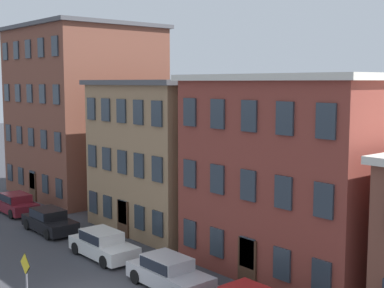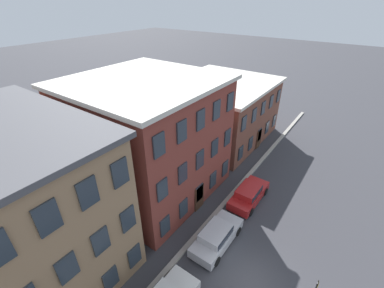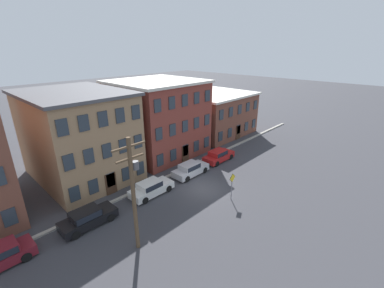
% 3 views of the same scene
% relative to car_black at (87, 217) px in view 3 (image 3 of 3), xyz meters
% --- Properties ---
extents(ground_plane, '(200.00, 200.00, 0.00)m').
position_rel_car_black_xyz_m(ground_plane, '(10.66, -3.03, -0.75)').
color(ground_plane, '#38383D').
extents(kerb_strip, '(56.00, 0.36, 0.16)m').
position_rel_car_black_xyz_m(kerb_strip, '(10.66, 1.47, -0.67)').
color(kerb_strip, '#9E998E').
rests_on(kerb_strip, ground_plane).
extents(apartment_midblock, '(9.20, 12.13, 9.38)m').
position_rel_car_black_xyz_m(apartment_midblock, '(3.84, 8.77, 3.96)').
color(apartment_midblock, '#9E7A56').
rests_on(apartment_midblock, ground_plane).
extents(apartment_far, '(10.61, 10.46, 9.62)m').
position_rel_car_black_xyz_m(apartment_far, '(14.11, 7.94, 4.08)').
color(apartment_far, brown).
rests_on(apartment_far, ground_plane).
extents(apartment_annex, '(11.88, 10.63, 6.61)m').
position_rel_car_black_xyz_m(apartment_annex, '(25.79, 8.03, 2.57)').
color(apartment_annex, brown).
rests_on(apartment_annex, ground_plane).
extents(car_black, '(4.40, 1.92, 1.43)m').
position_rel_car_black_xyz_m(car_black, '(0.00, 0.00, 0.00)').
color(car_black, black).
rests_on(car_black, ground_plane).
extents(car_white, '(4.40, 1.92, 1.43)m').
position_rel_car_black_xyz_m(car_white, '(6.38, -0.01, 0.00)').
color(car_white, silver).
rests_on(car_white, ground_plane).
extents(car_silver, '(4.40, 1.92, 1.43)m').
position_rel_car_black_xyz_m(car_silver, '(11.98, 0.04, 0.00)').
color(car_silver, '#B7B7BC').
rests_on(car_silver, ground_plane).
extents(car_red, '(4.40, 1.92, 1.43)m').
position_rel_car_black_xyz_m(car_red, '(17.17, 0.09, 0.00)').
color(car_red, '#B21E1E').
rests_on(car_red, ground_plane).
extents(caution_sign, '(0.89, 0.08, 2.73)m').
position_rel_car_black_xyz_m(caution_sign, '(11.03, -6.21, 1.06)').
color(caution_sign, slate).
rests_on(caution_sign, ground_plane).
extents(utility_pole, '(2.40, 0.44, 8.39)m').
position_rel_car_black_xyz_m(utility_pole, '(1.37, -4.93, 3.98)').
color(utility_pole, brown).
rests_on(utility_pole, ground_plane).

